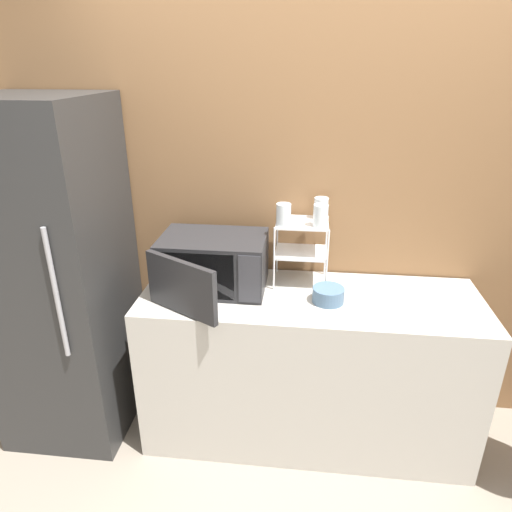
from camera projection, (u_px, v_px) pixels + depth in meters
The scene contains 10 objects.
ground_plane at pixel (302, 470), 2.45m from camera, with size 12.00×12.00×0.00m, color gray.
wall_back at pixel (314, 203), 2.53m from camera, with size 8.00×0.06×2.60m.
counter at pixel (307, 367), 2.55m from camera, with size 1.78×0.62×0.90m.
microwave at pixel (212, 263), 2.41m from camera, with size 0.57×0.61×0.29m.
dish_rack at pixel (301, 239), 2.44m from camera, with size 0.28×0.23×0.35m.
glass_front_left at pixel (284, 215), 2.32m from camera, with size 0.08×0.08×0.11m.
glass_back_right at pixel (321, 208), 2.42m from camera, with size 0.08×0.08×0.11m.
glass_front_right at pixel (321, 216), 2.31m from camera, with size 0.08×0.08×0.11m.
bowl at pixel (328, 295), 2.31m from camera, with size 0.16×0.16×0.08m.
refrigerator at pixel (59, 278), 2.47m from camera, with size 0.64×0.70×1.89m.
Camera 1 is at (-0.04, -1.81, 2.03)m, focal length 32.00 mm.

